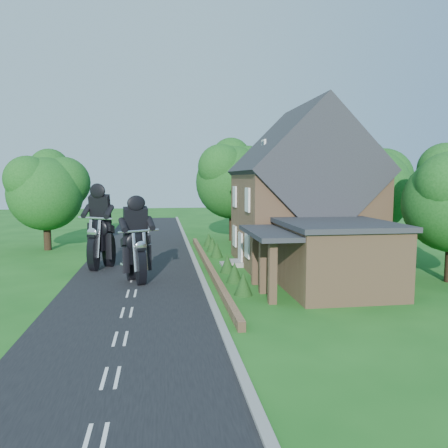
{
  "coord_description": "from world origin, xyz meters",
  "views": [
    {
      "loc": [
        1.45,
        -21.0,
        5.59
      ],
      "look_at": [
        5.22,
        4.82,
        2.8
      ],
      "focal_mm": 35.0,
      "sensor_mm": 36.0,
      "label": 1
    }
  ],
  "objects": [
    {
      "name": "road",
      "position": [
        0.0,
        0.0,
        0.01
      ],
      "size": [
        7.0,
        80.0,
        0.02
      ],
      "primitive_type": "cube",
      "color": "black",
      "rests_on": "ground"
    },
    {
      "name": "shrub_e",
      "position": [
        5.3,
        11.5,
        0.55
      ],
      "size": [
        0.9,
        0.9,
        1.1
      ],
      "primitive_type": "cone",
      "color": "#133611",
      "rests_on": "ground"
    },
    {
      "name": "motorcycle_lead",
      "position": [
        0.14,
        2.19,
        0.7
      ],
      "size": [
        0.96,
        1.52,
        1.39
      ],
      "primitive_type": null,
      "rotation": [
        0.0,
        0.0,
        3.57
      ],
      "color": "black",
      "rests_on": "ground"
    },
    {
      "name": "tree_behind_house",
      "position": [
        14.18,
        16.14,
        6.23
      ],
      "size": [
        7.81,
        7.2,
        10.08
      ],
      "color": "black",
      "rests_on": "ground"
    },
    {
      "name": "tree_behind_left",
      "position": [
        8.16,
        17.13,
        5.73
      ],
      "size": [
        6.94,
        6.4,
        9.16
      ],
      "color": "black",
      "rests_on": "ground"
    },
    {
      "name": "motorcycle_follow",
      "position": [
        -2.17,
        6.09,
        0.78
      ],
      "size": [
        1.24,
        1.66,
        1.57
      ],
      "primitive_type": null,
      "rotation": [
        0.0,
        0.0,
        2.59
      ],
      "color": "black",
      "rests_on": "ground"
    },
    {
      "name": "kerb",
      "position": [
        3.65,
        0.0,
        0.06
      ],
      "size": [
        0.3,
        80.0,
        0.12
      ],
      "primitive_type": "cube",
      "color": "gray",
      "rests_on": "ground"
    },
    {
      "name": "shrub_c",
      "position": [
        5.3,
        4.0,
        0.55
      ],
      "size": [
        0.9,
        0.9,
        1.1
      ],
      "primitive_type": "cone",
      "color": "#133611",
      "rests_on": "ground"
    },
    {
      "name": "ground",
      "position": [
        0.0,
        0.0,
        0.0
      ],
      "size": [
        120.0,
        120.0,
        0.0
      ],
      "primitive_type": "plane",
      "color": "#1A5A19",
      "rests_on": "ground"
    },
    {
      "name": "house",
      "position": [
        10.49,
        6.0,
        4.34
      ],
      "size": [
        9.54,
        8.64,
        10.24
      ],
      "color": "#966D4C",
      "rests_on": "ground"
    },
    {
      "name": "garden_wall",
      "position": [
        4.3,
        5.0,
        0.2
      ],
      "size": [
        0.3,
        22.0,
        0.4
      ],
      "primitive_type": "cube",
      "color": "#966D4C",
      "rests_on": "ground"
    },
    {
      "name": "shrub_f",
      "position": [
        5.3,
        14.0,
        0.55
      ],
      "size": [
        0.9,
        0.9,
        1.1
      ],
      "primitive_type": "cone",
      "color": "#133611",
      "rests_on": "ground"
    },
    {
      "name": "annex",
      "position": [
        9.87,
        -0.8,
        1.77
      ],
      "size": [
        7.05,
        5.94,
        3.44
      ],
      "color": "#966D4C",
      "rests_on": "ground"
    },
    {
      "name": "shrub_d",
      "position": [
        5.3,
        9.0,
        0.55
      ],
      "size": [
        0.9,
        0.9,
        1.1
      ],
      "primitive_type": "cone",
      "color": "#133611",
      "rests_on": "ground"
    },
    {
      "name": "shrub_b",
      "position": [
        5.3,
        1.5,
        0.55
      ],
      "size": [
        0.9,
        0.9,
        1.1
      ],
      "primitive_type": "cone",
      "color": "#133611",
      "rests_on": "ground"
    },
    {
      "name": "tree_far_road",
      "position": [
        -6.86,
        14.11,
        4.84
      ],
      "size": [
        6.08,
        5.6,
        7.84
      ],
      "color": "black",
      "rests_on": "ground"
    },
    {
      "name": "tree_house_right",
      "position": [
        16.65,
        8.62,
        5.19
      ],
      "size": [
        6.51,
        6.0,
        8.4
      ],
      "color": "black",
      "rests_on": "ground"
    },
    {
      "name": "shrub_a",
      "position": [
        5.3,
        -1.0,
        0.55
      ],
      "size": [
        0.9,
        0.9,
        1.1
      ],
      "primitive_type": "cone",
      "color": "#133611",
      "rests_on": "ground"
    }
  ]
}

